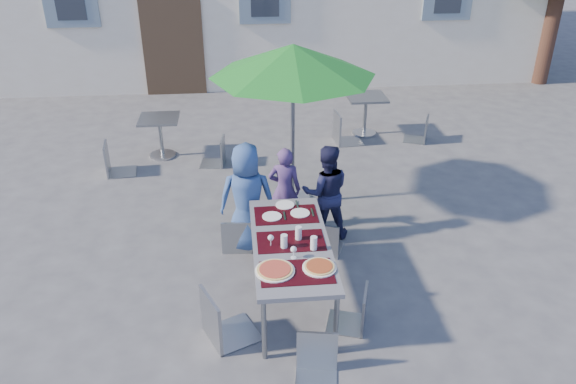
{
  "coord_description": "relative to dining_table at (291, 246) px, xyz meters",
  "views": [
    {
      "loc": [
        -0.72,
        -4.89,
        3.94
      ],
      "look_at": [
        -0.15,
        0.91,
        0.86
      ],
      "focal_mm": 35.0,
      "sensor_mm": 36.0,
      "label": 1
    }
  ],
  "objects": [
    {
      "name": "bg_chair_r_1",
      "position": [
        2.79,
        4.27,
        -0.19
      ],
      "size": [
        0.51,
        0.51,
        0.88
      ],
      "color": "gray",
      "rests_on": "ground"
    },
    {
      "name": "ground",
      "position": [
        0.21,
        -0.01,
        -0.7
      ],
      "size": [
        90.0,
        90.0,
        0.0
      ],
      "primitive_type": "plane",
      "color": "#454447",
      "rests_on": "ground"
    },
    {
      "name": "place_settings",
      "position": [
        0.01,
        0.61,
        0.06
      ],
      "size": [
        0.58,
        0.47,
        0.01
      ],
      "color": "white",
      "rests_on": "dining_table"
    },
    {
      "name": "child_1",
      "position": [
        0.07,
        1.48,
        -0.11
      ],
      "size": [
        0.47,
        0.35,
        1.16
      ],
      "primitive_type": "imported",
      "rotation": [
        0.0,
        0.0,
        2.96
      ],
      "color": "#513670",
      "rests_on": "ground"
    },
    {
      "name": "chair_0",
      "position": [
        -0.57,
        1.04,
        -0.21
      ],
      "size": [
        0.39,
        0.4,
        0.84
      ],
      "color": "#90979B",
      "rests_on": "ground"
    },
    {
      "name": "pizza_near_left",
      "position": [
        -0.21,
        -0.51,
        0.07
      ],
      "size": [
        0.39,
        0.39,
        0.03
      ],
      "color": "white",
      "rests_on": "dining_table"
    },
    {
      "name": "cafe_table_1",
      "position": [
        1.85,
        4.68,
        -0.19
      ],
      "size": [
        0.69,
        0.69,
        0.74
      ],
      "color": "#B4B6BC",
      "rests_on": "ground"
    },
    {
      "name": "bg_chair_l_1",
      "position": [
        1.38,
        4.33,
        -0.07
      ],
      "size": [
        0.51,
        0.51,
        1.06
      ],
      "color": "gray",
      "rests_on": "ground"
    },
    {
      "name": "bg_chair_r_0",
      "position": [
        -0.84,
        3.61,
        -0.19
      ],
      "size": [
        0.44,
        0.43,
        0.87
      ],
      "color": "gray",
      "rests_on": "ground"
    },
    {
      "name": "child_2",
      "position": [
        0.57,
        1.27,
        -0.06
      ],
      "size": [
        0.62,
        0.37,
        1.26
      ],
      "primitive_type": "imported",
      "rotation": [
        0.0,
        0.0,
        3.12
      ],
      "color": "#1C1D3E",
      "rests_on": "ground"
    },
    {
      "name": "patio_umbrella",
      "position": [
        0.25,
        2.17,
        1.36
      ],
      "size": [
        2.18,
        2.18,
        2.29
      ],
      "color": "#B4B6BC",
      "rests_on": "ground"
    },
    {
      "name": "cafe_table_0",
      "position": [
        -1.79,
        4.03,
        -0.24
      ],
      "size": [
        0.65,
        0.65,
        0.69
      ],
      "color": "#B4B6BC",
      "rests_on": "ground"
    },
    {
      "name": "chair_1",
      "position": [
        0.16,
        1.17,
        -0.07
      ],
      "size": [
        0.55,
        0.56,
        1.06
      ],
      "color": "gray",
      "rests_on": "ground"
    },
    {
      "name": "glassware",
      "position": [
        0.04,
        -0.1,
        0.13
      ],
      "size": [
        0.5,
        0.4,
        0.15
      ],
      "color": "silver",
      "rests_on": "dining_table"
    },
    {
      "name": "chair_5",
      "position": [
        0.12,
        -1.16,
        -0.2
      ],
      "size": [
        0.44,
        0.44,
        0.86
      ],
      "color": "#93999E",
      "rests_on": "ground"
    },
    {
      "name": "chair_4",
      "position": [
        0.61,
        -0.5,
        -0.2
      ],
      "size": [
        0.48,
        0.48,
        0.86
      ],
      "color": "gray",
      "rests_on": "ground"
    },
    {
      "name": "chair_3",
      "position": [
        -0.74,
        -0.56,
        -0.07
      ],
      "size": [
        0.62,
        0.62,
        1.06
      ],
      "color": "gray",
      "rests_on": "ground"
    },
    {
      "name": "pizza_near_right",
      "position": [
        0.22,
        -0.5,
        0.07
      ],
      "size": [
        0.33,
        0.33,
        0.03
      ],
      "color": "white",
      "rests_on": "dining_table"
    },
    {
      "name": "child_0",
      "position": [
        -0.42,
        1.09,
        -0.0
      ],
      "size": [
        0.7,
        0.48,
        1.39
      ],
      "primitive_type": "imported",
      "rotation": [
        0.0,
        0.0,
        3.09
      ],
      "color": "#304D85",
      "rests_on": "ground"
    },
    {
      "name": "bg_chair_l_0",
      "position": [
        -2.47,
        3.43,
        -0.12
      ],
      "size": [
        0.48,
        0.48,
        0.97
      ],
      "color": "gray",
      "rests_on": "ground"
    },
    {
      "name": "chair_2",
      "position": [
        0.51,
        0.85,
        -0.19
      ],
      "size": [
        0.5,
        0.5,
        0.87
      ],
      "color": "#90949B",
      "rests_on": "ground"
    },
    {
      "name": "dining_table",
      "position": [
        0.0,
        0.0,
        0.0
      ],
      "size": [
        0.8,
        1.85,
        0.76
      ],
      "color": "#4B4B50",
      "rests_on": "ground"
    }
  ]
}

